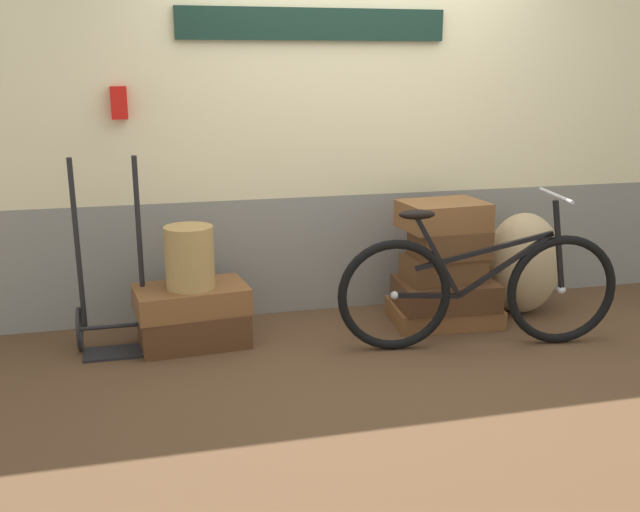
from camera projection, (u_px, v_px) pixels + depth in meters
ground at (386, 348)px, 4.66m from camera, size 8.53×5.20×0.06m
station_building at (352, 123)px, 5.11m from camera, size 6.53×0.74×2.61m
suitcase_0 at (194, 328)px, 4.62m from camera, size 0.69×0.46×0.22m
suitcase_1 at (191, 299)px, 4.57m from camera, size 0.72×0.49×0.16m
suitcase_2 at (444, 313)px, 5.04m from camera, size 0.75×0.56×0.12m
suitcase_3 at (445, 293)px, 4.96m from camera, size 0.68×0.49×0.18m
suitcase_4 at (443, 268)px, 4.91m from camera, size 0.51×0.33×0.17m
suitcase_5 at (450, 243)px, 4.87m from camera, size 0.48×0.35×0.18m
suitcase_6 at (443, 215)px, 4.84m from camera, size 0.57×0.44×0.18m
wicker_basket at (190, 257)px, 4.48m from camera, size 0.30×0.30×0.38m
luggage_trolley at (113, 307)px, 4.50m from camera, size 0.44×0.36×1.19m
burlap_sack at (523, 263)px, 5.15m from camera, size 0.53×0.45×0.71m
bicycle at (478, 289)px, 4.52m from camera, size 1.74×0.46×0.96m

